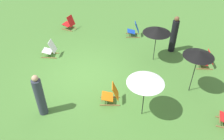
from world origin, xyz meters
TOP-DOWN VIEW (x-y plane):
  - ground_plane at (0.00, 0.00)m, footprint 40.00×40.00m
  - deckchair_0 at (-4.08, -2.21)m, footprint 0.66×0.86m
  - deckchair_5 at (-1.75, 5.23)m, footprint 0.58×0.82m
  - deckchair_6 at (-1.18, -2.12)m, footprint 0.56×0.81m
  - deckchair_7 at (1.31, 1.45)m, footprint 0.61×0.83m
  - deckchair_8 at (-4.01, 1.64)m, footprint 0.59×0.83m
  - umbrella_0 at (1.70, 2.65)m, footprint 1.25×1.25m
  - umbrella_1 at (0.07, 4.41)m, footprint 1.13×1.13m
  - umbrella_2 at (-1.86, 2.86)m, footprint 1.25×1.25m
  - person_0 at (2.35, -0.86)m, footprint 0.38×0.38m
  - person_1 at (-2.86, 3.71)m, footprint 0.43×0.43m

SIDE VIEW (x-z plane):
  - ground_plane at x=0.00m, z-range 0.00..0.00m
  - deckchair_0 at x=-4.08m, z-range -0.05..0.79m
  - deckchair_5 at x=-1.75m, z-range -0.05..0.79m
  - deckchair_6 at x=-1.18m, z-range -0.05..0.79m
  - deckchair_7 at x=1.31m, z-range -0.05..0.79m
  - deckchair_8 at x=-4.01m, z-range -0.05..0.79m
  - person_0 at x=2.35m, z-range -0.05..1.68m
  - person_1 at x=-2.86m, z-range -0.05..1.82m
  - umbrella_2 at x=-1.86m, z-range 0.72..2.47m
  - umbrella_0 at x=1.70m, z-range 0.74..2.48m
  - umbrella_1 at x=0.07m, z-range 0.84..2.75m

